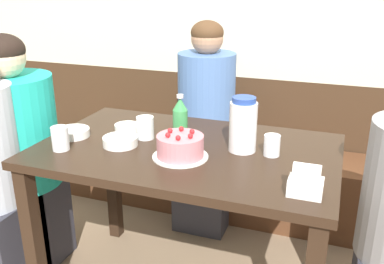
# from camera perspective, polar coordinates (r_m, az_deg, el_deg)

# --- Properties ---
(back_wall) EXTENTS (4.80, 0.04, 2.50)m
(back_wall) POSITION_cam_1_polar(r_m,az_deg,el_deg) (2.65, 7.58, 16.31)
(back_wall) COLOR #3D2819
(back_wall) RESTS_ON ground_plane
(bench_seat) EXTENTS (2.33, 0.38, 0.42)m
(bench_seat) POSITION_cam_1_polar(r_m,az_deg,el_deg) (2.71, 5.55, -6.38)
(bench_seat) COLOR #56331E
(bench_seat) RESTS_ON ground_plane
(dining_table) EXTENTS (1.23, 0.76, 0.75)m
(dining_table) POSITION_cam_1_polar(r_m,az_deg,el_deg) (1.81, -0.71, -5.18)
(dining_table) COLOR black
(dining_table) RESTS_ON ground_plane
(birthday_cake) EXTENTS (0.22, 0.22, 0.11)m
(birthday_cake) POSITION_cam_1_polar(r_m,az_deg,el_deg) (1.65, -1.58, -1.96)
(birthday_cake) COLOR white
(birthday_cake) RESTS_ON dining_table
(water_pitcher) EXTENTS (0.11, 0.11, 0.22)m
(water_pitcher) POSITION_cam_1_polar(r_m,az_deg,el_deg) (1.71, 6.82, 0.93)
(water_pitcher) COLOR white
(water_pitcher) RESTS_ON dining_table
(soju_bottle) EXTENTS (0.06, 0.06, 0.20)m
(soju_bottle) POSITION_cam_1_polar(r_m,az_deg,el_deg) (1.81, -1.58, 1.72)
(soju_bottle) COLOR #388E4C
(soju_bottle) RESTS_ON dining_table
(napkin_holder) EXTENTS (0.11, 0.08, 0.11)m
(napkin_holder) POSITION_cam_1_polar(r_m,az_deg,el_deg) (1.43, 14.91, -6.71)
(napkin_holder) COLOR white
(napkin_holder) RESTS_ON dining_table
(bowl_soup_white) EXTENTS (0.15, 0.15, 0.04)m
(bowl_soup_white) POSITION_cam_1_polar(r_m,az_deg,el_deg) (1.80, -9.54, -1.21)
(bowl_soup_white) COLOR white
(bowl_soup_white) RESTS_ON dining_table
(bowl_rice_small) EXTENTS (0.15, 0.15, 0.03)m
(bowl_rice_small) POSITION_cam_1_polar(r_m,az_deg,el_deg) (1.95, -15.60, -0.07)
(bowl_rice_small) COLOR white
(bowl_rice_small) RESTS_ON dining_table
(bowl_side_dish) EXTENTS (0.11, 0.11, 0.04)m
(bowl_side_dish) POSITION_cam_1_polar(r_m,az_deg,el_deg) (1.96, -8.66, 0.52)
(bowl_side_dish) COLOR white
(bowl_side_dish) RESTS_ON dining_table
(glass_water_tall) EXTENTS (0.07, 0.07, 0.10)m
(glass_water_tall) POSITION_cam_1_polar(r_m,az_deg,el_deg) (1.81, -17.17, -0.82)
(glass_water_tall) COLOR silver
(glass_water_tall) RESTS_ON dining_table
(glass_tumbler_short) EXTENTS (0.08, 0.08, 0.10)m
(glass_tumbler_short) POSITION_cam_1_polar(r_m,az_deg,el_deg) (1.86, -6.25, 0.58)
(glass_tumbler_short) COLOR silver
(glass_tumbler_short) RESTS_ON dining_table
(glass_shot_small) EXTENTS (0.06, 0.06, 0.08)m
(glass_shot_small) POSITION_cam_1_polar(r_m,az_deg,el_deg) (1.70, 10.61, -1.76)
(glass_shot_small) COLOR silver
(glass_shot_small) RESTS_ON dining_table
(person_teal_shirt) EXTENTS (0.40, 0.40, 1.18)m
(person_teal_shirt) POSITION_cam_1_polar(r_m,az_deg,el_deg) (2.25, -22.15, -2.88)
(person_teal_shirt) COLOR #33333D
(person_teal_shirt) RESTS_ON ground_plane
(person_pale_blue_shirt) EXTENTS (0.32, 0.34, 1.20)m
(person_pale_blue_shirt) POSITION_cam_1_polar(r_m,az_deg,el_deg) (2.44, 1.88, -0.47)
(person_pale_blue_shirt) COLOR #33333D
(person_pale_blue_shirt) RESTS_ON ground_plane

